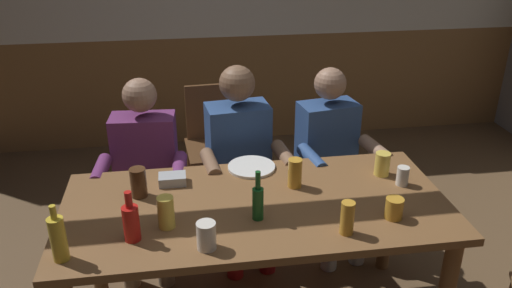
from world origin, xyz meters
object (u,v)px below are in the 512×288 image
at_px(dining_table, 256,221).
at_px(pint_glass_2, 206,236).
at_px(person_2, 331,155).
at_px(bottle_1, 58,238).
at_px(person_1, 241,157).
at_px(person_0, 145,169).
at_px(bottle_0, 258,201).
at_px(chair_empty_near_right, 215,141).
at_px(plate_0, 252,167).
at_px(pint_glass_7, 403,176).
at_px(pint_glass_1, 295,173).
at_px(pint_glass_5, 138,183).
at_px(pint_glass_0, 382,164).
at_px(condiment_caddy, 172,179).
at_px(pint_glass_4, 394,208).
at_px(pint_glass_3, 347,218).
at_px(pint_glass_6, 166,212).
at_px(bottle_2, 131,222).

relative_size(dining_table, pint_glass_2, 15.17).
relative_size(person_2, pint_glass_2, 9.66).
distance_m(bottle_1, pint_glass_2, 0.59).
bearing_deg(person_1, bottle_1, 42.52).
height_order(person_0, bottle_0, person_0).
bearing_deg(person_1, chair_empty_near_right, -87.75).
bearing_deg(chair_empty_near_right, plate_0, 93.15).
bearing_deg(pint_glass_7, pint_glass_2, -159.27).
xyz_separation_m(person_2, bottle_0, (-0.59, -0.79, 0.20)).
relative_size(dining_table, pint_glass_1, 12.18).
xyz_separation_m(person_0, pint_glass_7, (1.34, -0.59, 0.16)).
height_order(person_1, bottle_1, person_1).
bearing_deg(pint_glass_5, dining_table, -15.62).
bearing_deg(dining_table, pint_glass_7, 5.15).
bearing_deg(dining_table, person_0, 130.69).
xyz_separation_m(bottle_0, pint_glass_0, (0.72, 0.32, -0.03)).
height_order(person_0, condiment_caddy, person_0).
height_order(chair_empty_near_right, pint_glass_0, pint_glass_0).
relative_size(pint_glass_1, pint_glass_2, 1.24).
height_order(chair_empty_near_right, condiment_caddy, chair_empty_near_right).
distance_m(dining_table, pint_glass_4, 0.66).
height_order(person_2, plate_0, person_2).
bearing_deg(pint_glass_4, dining_table, 160.15).
bearing_deg(plate_0, dining_table, -94.67).
xyz_separation_m(pint_glass_2, pint_glass_5, (-0.30, 0.48, 0.01)).
bearing_deg(condiment_caddy, pint_glass_4, -25.38).
height_order(bottle_0, pint_glass_5, bottle_0).
bearing_deg(plate_0, pint_glass_2, -112.89).
relative_size(pint_glass_3, pint_glass_4, 1.55).
distance_m(pint_glass_2, pint_glass_5, 0.57).
distance_m(pint_glass_3, pint_glass_4, 0.27).
xyz_separation_m(chair_empty_near_right, pint_glass_6, (-0.33, -1.51, 0.36)).
height_order(chair_empty_near_right, bottle_0, bottle_0).
bearing_deg(pint_glass_0, bottle_1, -162.34).
distance_m(person_2, pint_glass_0, 0.52).
height_order(person_0, pint_glass_0, person_0).
bearing_deg(person_1, pint_glass_6, 55.51).
xyz_separation_m(person_1, bottle_1, (-0.86, -0.98, 0.18)).
relative_size(pint_glass_0, pint_glass_2, 1.02).
bearing_deg(dining_table, bottle_1, -160.15).
xyz_separation_m(person_1, person_2, (0.57, -0.01, -0.03)).
bearing_deg(chair_empty_near_right, pint_glass_1, 100.31).
bearing_deg(pint_glass_7, bottle_1, -166.93).
bearing_deg(pint_glass_5, person_1, 42.13).
bearing_deg(bottle_2, pint_glass_2, -19.48).
bearing_deg(person_2, bottle_0, 44.03).
bearing_deg(pint_glass_1, chair_empty_near_right, 104.37).
height_order(bottle_2, pint_glass_7, bottle_2).
height_order(pint_glass_2, pint_glass_3, pint_glass_3).
bearing_deg(pint_glass_5, bottle_2, -91.56).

